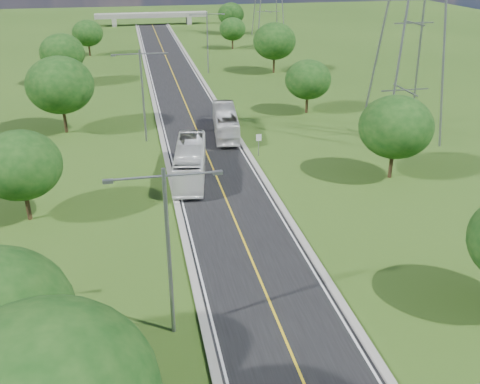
% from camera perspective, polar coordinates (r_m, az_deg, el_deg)
% --- Properties ---
extents(ground, '(260.00, 260.00, 0.00)m').
position_cam_1_polar(ground, '(75.54, -5.88, 9.46)').
color(ground, '#2A4914').
rests_on(ground, ground).
extents(road, '(8.00, 150.00, 0.06)m').
position_cam_1_polar(road, '(81.31, -6.36, 10.57)').
color(road, black).
rests_on(road, ground).
extents(curb_left, '(0.50, 150.00, 0.22)m').
position_cam_1_polar(curb_left, '(81.02, -9.40, 10.40)').
color(curb_left, gray).
rests_on(curb_left, ground).
extents(curb_right, '(0.50, 150.00, 0.22)m').
position_cam_1_polar(curb_right, '(81.78, -3.35, 10.82)').
color(curb_right, gray).
rests_on(curb_right, ground).
extents(speed_limit_sign, '(0.55, 0.09, 2.40)m').
position_cam_1_polar(speed_limit_sign, '(55.14, 2.01, 5.44)').
color(speed_limit_sign, slate).
rests_on(speed_limit_sign, ground).
extents(overpass, '(30.00, 3.00, 3.20)m').
position_cam_1_polar(overpass, '(153.67, -9.41, 18.05)').
color(overpass, gray).
rests_on(overpass, ground).
extents(streetlight_near_left, '(5.90, 0.25, 10.00)m').
position_cam_1_polar(streetlight_near_left, '(28.26, -7.69, -5.12)').
color(streetlight_near_left, slate).
rests_on(streetlight_near_left, ground).
extents(streetlight_mid_left, '(5.90, 0.25, 10.00)m').
position_cam_1_polar(streetlight_mid_left, '(59.19, -10.37, 10.81)').
color(streetlight_mid_left, slate).
rests_on(streetlight_mid_left, ground).
extents(streetlight_far_right, '(5.90, 0.25, 10.00)m').
position_cam_1_polar(streetlight_far_right, '(92.52, -3.49, 16.16)').
color(streetlight_far_right, slate).
rests_on(streetlight_far_right, ground).
extents(power_tower_near, '(9.00, 6.40, 28.00)m').
position_cam_1_polar(power_tower_near, '(60.37, 18.24, 18.09)').
color(power_tower_near, slate).
rests_on(power_tower_near, ground).
extents(tree_lb, '(6.30, 6.30, 7.33)m').
position_cam_1_polar(tree_lb, '(44.18, -22.39, 2.66)').
color(tree_lb, black).
rests_on(tree_lb, ground).
extents(tree_lc, '(7.56, 7.56, 8.79)m').
position_cam_1_polar(tree_lc, '(64.60, -18.65, 10.76)').
color(tree_lc, black).
rests_on(tree_lc, ground).
extents(tree_ld, '(6.72, 6.72, 7.82)m').
position_cam_1_polar(tree_ld, '(88.33, -18.44, 13.91)').
color(tree_ld, black).
rests_on(tree_ld, ground).
extents(tree_le, '(5.88, 5.88, 6.84)m').
position_cam_1_polar(tree_le, '(111.83, -15.95, 15.98)').
color(tree_le, black).
rests_on(tree_le, ground).
extents(tree_rb, '(6.72, 6.72, 7.82)m').
position_cam_1_polar(tree_rb, '(50.70, 16.28, 6.67)').
color(tree_rb, black).
rests_on(tree_rb, ground).
extents(tree_rc, '(5.88, 5.88, 6.84)m').
position_cam_1_polar(tree_rc, '(69.99, 7.27, 11.81)').
color(tree_rc, black).
rests_on(tree_rc, ground).
extents(tree_rd, '(7.14, 7.14, 8.30)m').
position_cam_1_polar(tree_rd, '(92.92, 3.69, 15.77)').
color(tree_rd, black).
rests_on(tree_rd, ground).
extents(tree_re, '(5.46, 5.46, 6.35)m').
position_cam_1_polar(tree_re, '(115.67, -0.81, 17.00)').
color(tree_re, black).
rests_on(tree_re, ground).
extents(tree_rf, '(6.30, 6.30, 7.33)m').
position_cam_1_polar(tree_rf, '(135.74, -0.98, 18.44)').
color(tree_rf, black).
rests_on(tree_rf, ground).
extents(bus_outbound, '(3.74, 10.83, 2.96)m').
position_cam_1_polar(bus_outbound, '(61.45, -1.55, 7.45)').
color(bus_outbound, silver).
rests_on(bus_outbound, road).
extents(bus_inbound, '(4.42, 11.49, 3.12)m').
position_cam_1_polar(bus_inbound, '(49.98, -5.34, 3.26)').
color(bus_inbound, white).
rests_on(bus_inbound, road).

